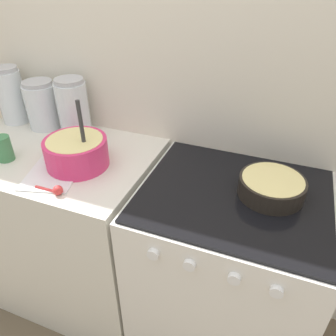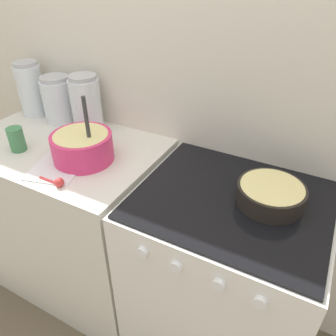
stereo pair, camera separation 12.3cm
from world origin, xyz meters
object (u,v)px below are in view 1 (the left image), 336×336
Objects in this scene: storage_jar_right at (74,111)px; stove at (223,275)px; mixing_bowl at (76,151)px; storage_jar_middle at (43,108)px; tin_can at (4,149)px; baking_pan at (272,186)px; storage_jar_left at (12,99)px.

stove is at bearing -13.95° from storage_jar_right.
storage_jar_middle is at bearing 145.50° from mixing_bowl.
storage_jar_middle reaches higher than tin_can.
mixing_bowl is at bearing -176.20° from stove.
stove is 1.01m from storage_jar_right.
baking_pan is (0.12, 0.04, 0.49)m from stove.
mixing_bowl reaches higher than storage_jar_middle.
mixing_bowl is 0.30m from storage_jar_right.
tin_can is (-0.13, -0.32, -0.06)m from storage_jar_right.
storage_jar_right is at bearing 170.01° from baking_pan.
tin_can is at bearing -81.33° from storage_jar_middle.
storage_jar_middle is at bearing 0.00° from storage_jar_left.
baking_pan is (0.76, 0.08, -0.03)m from mixing_bowl.
storage_jar_right is (0.18, 0.00, 0.01)m from storage_jar_middle.
baking_pan is 1.12m from storage_jar_middle.
stove is 1.15m from storage_jar_middle.
mixing_bowl reaches higher than storage_jar_left.
storage_jar_middle is at bearing 168.53° from stove.
mixing_bowl reaches higher than stove.
stove is 0.51m from baking_pan.
storage_jar_left is at bearing 170.27° from stove.
stove is 3.41× the size of storage_jar_right.
tin_can is (0.23, -0.32, -0.07)m from storage_jar_left.
baking_pan is 0.84× the size of storage_jar_left.
storage_jar_right is 0.35m from tin_can.
storage_jar_left is at bearing -180.00° from storage_jar_right.
storage_jar_middle is at bearing 171.62° from baking_pan.
storage_jar_left is (-0.54, 0.24, 0.05)m from mixing_bowl.
storage_jar_right is 2.49× the size of tin_can.
mixing_bowl is at bearing -34.50° from storage_jar_middle.
mixing_bowl reaches higher than tin_can.
baking_pan is at bearing -8.38° from storage_jar_middle.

